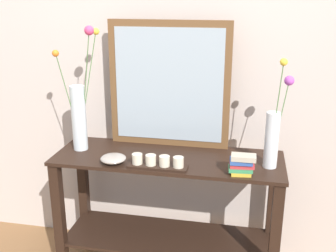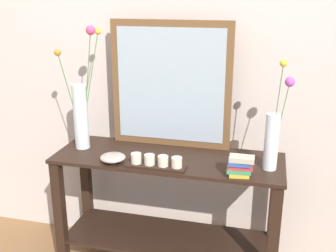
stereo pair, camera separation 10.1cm
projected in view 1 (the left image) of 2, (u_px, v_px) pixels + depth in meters
name	position (u px, v px, depth m)	size (l,w,h in m)	color
wall_back	(179.00, 44.00, 2.44)	(6.40, 0.08, 2.70)	beige
console_table	(168.00, 202.00, 2.39)	(1.29, 0.44, 0.76)	black
mirror_leaning	(169.00, 85.00, 2.37)	(0.71, 0.03, 0.74)	brown
tall_vase_left	(79.00, 111.00, 2.34)	(0.22, 0.19, 0.71)	silver
vase_right	(273.00, 134.00, 2.11)	(0.13, 0.12, 0.58)	silver
candle_tray	(158.00, 162.00, 2.15)	(0.32, 0.09, 0.07)	black
decorative_bowl	(113.00, 159.00, 2.21)	(0.14, 0.14, 0.05)	#9E9389
book_stack	(242.00, 164.00, 2.06)	(0.14, 0.09, 0.11)	gold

